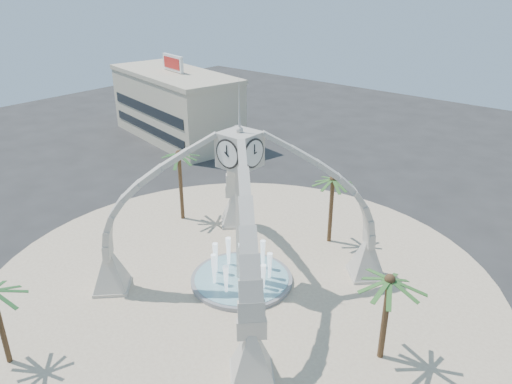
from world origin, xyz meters
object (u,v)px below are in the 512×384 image
Objects in this scene: fountain at (242,279)px; palm_north at (333,180)px; clock_tower at (241,208)px; palm_west at (179,155)px; palm_east at (390,281)px.

fountain is 1.17× the size of palm_north.
clock_tower is 2.37× the size of palm_west.
palm_north is at bearing 21.80° from palm_west.
palm_north is at bearing 79.79° from fountain.
fountain is 14.15m from palm_west.
palm_west is 14.62m from palm_north.
palm_west is (-11.77, 4.52, 0.23)m from clock_tower.
palm_east is at bearing -2.89° from fountain.
clock_tower reaches higher than palm_north.
clock_tower reaches higher than fountain.
palm_east is at bearing -45.16° from palm_north.
palm_north reaches higher than palm_east.
palm_west is (-24.07, 5.14, 0.95)m from palm_east.
clock_tower is 2.71× the size of palm_east.
clock_tower is 12.34m from palm_east.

